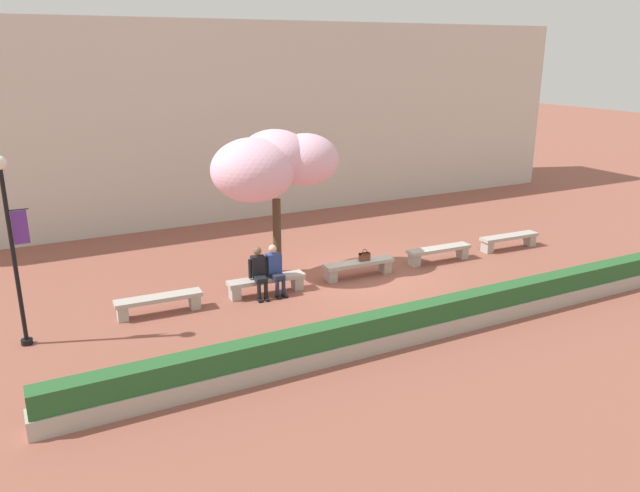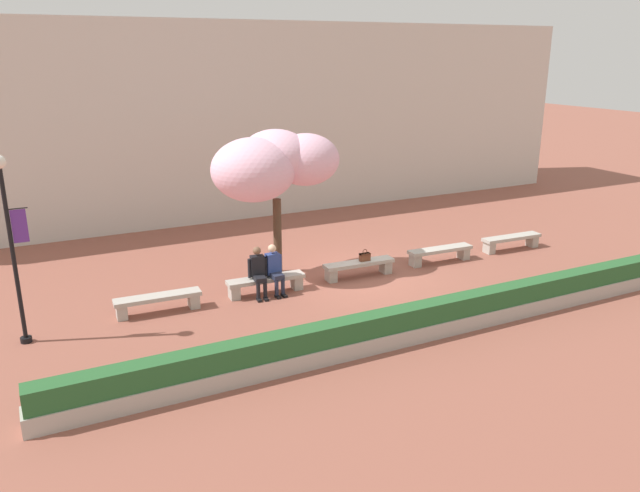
{
  "view_description": "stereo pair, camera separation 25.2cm",
  "coord_description": "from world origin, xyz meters",
  "px_view_note": "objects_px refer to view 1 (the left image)",
  "views": [
    {
      "loc": [
        -8.5,
        -13.98,
        6.03
      ],
      "look_at": [
        -1.11,
        0.2,
        1.0
      ],
      "focal_mm": 35.0,
      "sensor_mm": 36.0,
      "label": 1
    },
    {
      "loc": [
        -8.27,
        -14.09,
        6.03
      ],
      "look_at": [
        -1.11,
        0.2,
        1.0
      ],
      "focal_mm": 35.0,
      "sensor_mm": 36.0,
      "label": 2
    }
  ],
  "objects_px": {
    "stone_bench_west_end": "(159,302)",
    "stone_bench_near_west": "(266,282)",
    "lamp_post_with_banner": "(11,235)",
    "stone_bench_near_east": "(439,252)",
    "person_seated_right": "(275,268)",
    "handbag": "(365,256)",
    "stone_bench_center": "(359,266)",
    "stone_bench_east_end": "(509,239)",
    "person_seated_left": "(259,270)",
    "cherry_tree_main": "(273,164)"
  },
  "relations": [
    {
      "from": "stone_bench_west_end",
      "to": "stone_bench_near_west",
      "type": "xyz_separation_m",
      "value": [
        2.77,
        0.0,
        0.0
      ]
    },
    {
      "from": "lamp_post_with_banner",
      "to": "stone_bench_east_end",
      "type": "bearing_deg",
      "value": 1.27
    },
    {
      "from": "stone_bench_center",
      "to": "person_seated_right",
      "type": "distance_m",
      "value": 2.59
    },
    {
      "from": "stone_bench_near_west",
      "to": "stone_bench_west_end",
      "type": "bearing_deg",
      "value": 180.0
    },
    {
      "from": "handbag",
      "to": "stone_bench_center",
      "type": "bearing_deg",
      "value": 175.46
    },
    {
      "from": "person_seated_right",
      "to": "stone_bench_near_west",
      "type": "bearing_deg",
      "value": 166.0
    },
    {
      "from": "person_seated_right",
      "to": "lamp_post_with_banner",
      "type": "height_order",
      "value": "lamp_post_with_banner"
    },
    {
      "from": "handbag",
      "to": "cherry_tree_main",
      "type": "distance_m",
      "value": 3.57
    },
    {
      "from": "stone_bench_center",
      "to": "stone_bench_near_east",
      "type": "relative_size",
      "value": 1.0
    },
    {
      "from": "person_seated_right",
      "to": "stone_bench_east_end",
      "type": "bearing_deg",
      "value": 0.38
    },
    {
      "from": "stone_bench_center",
      "to": "cherry_tree_main",
      "type": "bearing_deg",
      "value": 149.08
    },
    {
      "from": "stone_bench_west_end",
      "to": "handbag",
      "type": "height_order",
      "value": "handbag"
    },
    {
      "from": "stone_bench_east_end",
      "to": "lamp_post_with_banner",
      "type": "height_order",
      "value": "lamp_post_with_banner"
    },
    {
      "from": "stone_bench_near_east",
      "to": "person_seated_left",
      "type": "height_order",
      "value": "person_seated_left"
    },
    {
      "from": "stone_bench_east_end",
      "to": "handbag",
      "type": "bearing_deg",
      "value": -179.85
    },
    {
      "from": "stone_bench_west_end",
      "to": "stone_bench_near_east",
      "type": "distance_m",
      "value": 8.32
    },
    {
      "from": "stone_bench_near_east",
      "to": "lamp_post_with_banner",
      "type": "xyz_separation_m",
      "value": [
        -11.23,
        -0.31,
        2.13
      ]
    },
    {
      "from": "stone_bench_near_west",
      "to": "person_seated_left",
      "type": "xyz_separation_m",
      "value": [
        -0.22,
        -0.05,
        0.39
      ]
    },
    {
      "from": "stone_bench_center",
      "to": "person_seated_left",
      "type": "bearing_deg",
      "value": -178.99
    },
    {
      "from": "stone_bench_east_end",
      "to": "person_seated_left",
      "type": "height_order",
      "value": "person_seated_left"
    },
    {
      "from": "person_seated_left",
      "to": "stone_bench_west_end",
      "type": "bearing_deg",
      "value": 178.81
    },
    {
      "from": "stone_bench_near_west",
      "to": "person_seated_right",
      "type": "relative_size",
      "value": 1.6
    },
    {
      "from": "person_seated_left",
      "to": "person_seated_right",
      "type": "height_order",
      "value": "same"
    },
    {
      "from": "handbag",
      "to": "stone_bench_near_east",
      "type": "bearing_deg",
      "value": 0.3
    },
    {
      "from": "stone_bench_east_end",
      "to": "cherry_tree_main",
      "type": "bearing_deg",
      "value": 171.01
    },
    {
      "from": "stone_bench_near_east",
      "to": "handbag",
      "type": "xyz_separation_m",
      "value": [
        -2.6,
        -0.01,
        0.27
      ]
    },
    {
      "from": "person_seated_right",
      "to": "handbag",
      "type": "distance_m",
      "value": 2.74
    },
    {
      "from": "stone_bench_near_west",
      "to": "handbag",
      "type": "distance_m",
      "value": 2.96
    },
    {
      "from": "stone_bench_center",
      "to": "stone_bench_east_end",
      "type": "xyz_separation_m",
      "value": [
        5.55,
        0.0,
        0.0
      ]
    },
    {
      "from": "stone_bench_center",
      "to": "handbag",
      "type": "xyz_separation_m",
      "value": [
        0.17,
        -0.01,
        0.27
      ]
    },
    {
      "from": "person_seated_left",
      "to": "handbag",
      "type": "relative_size",
      "value": 3.81
    },
    {
      "from": "stone_bench_near_east",
      "to": "lamp_post_with_banner",
      "type": "height_order",
      "value": "lamp_post_with_banner"
    },
    {
      "from": "stone_bench_east_end",
      "to": "handbag",
      "type": "xyz_separation_m",
      "value": [
        -5.37,
        -0.01,
        0.27
      ]
    },
    {
      "from": "cherry_tree_main",
      "to": "handbag",
      "type": "bearing_deg",
      "value": -29.14
    },
    {
      "from": "stone_bench_near_west",
      "to": "cherry_tree_main",
      "type": "bearing_deg",
      "value": 56.72
    },
    {
      "from": "person_seated_right",
      "to": "handbag",
      "type": "height_order",
      "value": "person_seated_right"
    },
    {
      "from": "lamp_post_with_banner",
      "to": "stone_bench_near_east",
      "type": "bearing_deg",
      "value": 1.58
    },
    {
      "from": "stone_bench_west_end",
      "to": "cherry_tree_main",
      "type": "bearing_deg",
      "value": 18.54
    },
    {
      "from": "stone_bench_west_end",
      "to": "person_seated_left",
      "type": "bearing_deg",
      "value": -1.19
    },
    {
      "from": "stone_bench_center",
      "to": "cherry_tree_main",
      "type": "xyz_separation_m",
      "value": [
        -1.99,
        1.19,
        2.84
      ]
    },
    {
      "from": "person_seated_left",
      "to": "person_seated_right",
      "type": "xyz_separation_m",
      "value": [
        0.43,
        -0.0,
        0.0
      ]
    },
    {
      "from": "stone_bench_west_end",
      "to": "stone_bench_east_end",
      "type": "distance_m",
      "value": 11.09
    },
    {
      "from": "stone_bench_center",
      "to": "cherry_tree_main",
      "type": "relative_size",
      "value": 0.51
    },
    {
      "from": "stone_bench_west_end",
      "to": "stone_bench_east_end",
      "type": "height_order",
      "value": "same"
    },
    {
      "from": "stone_bench_near_west",
      "to": "stone_bench_near_east",
      "type": "xyz_separation_m",
      "value": [
        5.55,
        0.0,
        0.0
      ]
    },
    {
      "from": "stone_bench_near_east",
      "to": "handbag",
      "type": "height_order",
      "value": "handbag"
    },
    {
      "from": "stone_bench_west_end",
      "to": "cherry_tree_main",
      "type": "relative_size",
      "value": 0.51
    },
    {
      "from": "person_seated_right",
      "to": "cherry_tree_main",
      "type": "relative_size",
      "value": 0.32
    },
    {
      "from": "stone_bench_near_west",
      "to": "stone_bench_center",
      "type": "distance_m",
      "value": 2.77
    },
    {
      "from": "person_seated_left",
      "to": "person_seated_right",
      "type": "relative_size",
      "value": 1.0
    }
  ]
}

